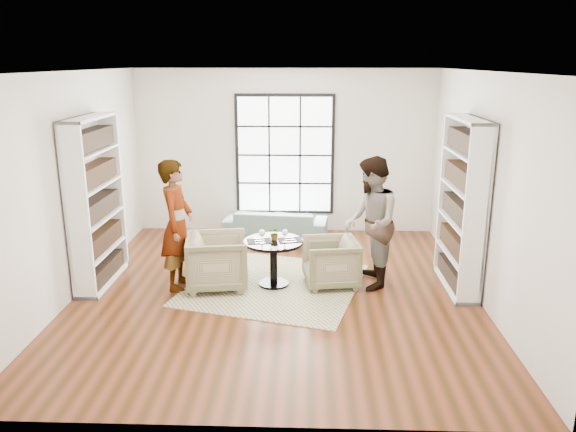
{
  "coord_description": "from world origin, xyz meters",
  "views": [
    {
      "loc": [
        0.43,
        -7.27,
        3.14
      ],
      "look_at": [
        0.15,
        0.4,
        1.0
      ],
      "focal_mm": 35.0,
      "sensor_mm": 36.0,
      "label": 1
    }
  ],
  "objects_px": {
    "armchair_left": "(217,261)",
    "armchair_right": "(331,262)",
    "sofa": "(276,224)",
    "person_left": "(177,225)",
    "pedestal_table": "(274,253)",
    "flower_centerpiece": "(275,233)",
    "wine_glass_left": "(262,233)",
    "person_right": "(371,223)",
    "wine_glass_right": "(285,233)"
  },
  "relations": [
    {
      "from": "flower_centerpiece",
      "to": "person_left",
      "type": "bearing_deg",
      "value": -174.47
    },
    {
      "from": "pedestal_table",
      "to": "wine_glass_right",
      "type": "bearing_deg",
      "value": -22.58
    },
    {
      "from": "armchair_left",
      "to": "armchair_right",
      "type": "height_order",
      "value": "armchair_left"
    },
    {
      "from": "pedestal_table",
      "to": "wine_glass_right",
      "type": "height_order",
      "value": "wine_glass_right"
    },
    {
      "from": "pedestal_table",
      "to": "armchair_left",
      "type": "bearing_deg",
      "value": -173.4
    },
    {
      "from": "person_right",
      "to": "flower_centerpiece",
      "type": "distance_m",
      "value": 1.36
    },
    {
      "from": "person_left",
      "to": "wine_glass_right",
      "type": "distance_m",
      "value": 1.51
    },
    {
      "from": "wine_glass_left",
      "to": "armchair_left",
      "type": "bearing_deg",
      "value": 176.28
    },
    {
      "from": "sofa",
      "to": "pedestal_table",
      "type": "bearing_deg",
      "value": 98.43
    },
    {
      "from": "armchair_right",
      "to": "wine_glass_right",
      "type": "xyz_separation_m",
      "value": [
        -0.65,
        -0.11,
        0.47
      ]
    },
    {
      "from": "flower_centerpiece",
      "to": "pedestal_table",
      "type": "bearing_deg",
      "value": -114.28
    },
    {
      "from": "person_right",
      "to": "flower_centerpiece",
      "type": "relative_size",
      "value": 9.77
    },
    {
      "from": "flower_centerpiece",
      "to": "armchair_right",
      "type": "bearing_deg",
      "value": 0.27
    },
    {
      "from": "person_left",
      "to": "armchair_right",
      "type": "bearing_deg",
      "value": -82.77
    },
    {
      "from": "person_left",
      "to": "flower_centerpiece",
      "type": "relative_size",
      "value": 9.62
    },
    {
      "from": "sofa",
      "to": "flower_centerpiece",
      "type": "bearing_deg",
      "value": 98.95
    },
    {
      "from": "sofa",
      "to": "armchair_left",
      "type": "distance_m",
      "value": 2.4
    },
    {
      "from": "armchair_right",
      "to": "wine_glass_right",
      "type": "distance_m",
      "value": 0.81
    },
    {
      "from": "sofa",
      "to": "wine_glass_right",
      "type": "bearing_deg",
      "value": 102.5
    },
    {
      "from": "wine_glass_left",
      "to": "flower_centerpiece",
      "type": "bearing_deg",
      "value": 45.68
    },
    {
      "from": "sofa",
      "to": "wine_glass_right",
      "type": "relative_size",
      "value": 9.78
    },
    {
      "from": "person_right",
      "to": "wine_glass_left",
      "type": "height_order",
      "value": "person_right"
    },
    {
      "from": "wine_glass_right",
      "to": "flower_centerpiece",
      "type": "xyz_separation_m",
      "value": [
        -0.15,
        0.11,
        -0.04
      ]
    },
    {
      "from": "sofa",
      "to": "person_right",
      "type": "bearing_deg",
      "value": 130.07
    },
    {
      "from": "person_right",
      "to": "wine_glass_right",
      "type": "height_order",
      "value": "person_right"
    },
    {
      "from": "sofa",
      "to": "flower_centerpiece",
      "type": "xyz_separation_m",
      "value": [
        0.11,
        -2.16,
        0.5
      ]
    },
    {
      "from": "flower_centerpiece",
      "to": "wine_glass_left",
      "type": "bearing_deg",
      "value": -134.32
    },
    {
      "from": "sofa",
      "to": "wine_glass_left",
      "type": "relative_size",
      "value": 9.01
    },
    {
      "from": "armchair_right",
      "to": "sofa",
      "type": "bearing_deg",
      "value": -165.67
    },
    {
      "from": "pedestal_table",
      "to": "person_right",
      "type": "xyz_separation_m",
      "value": [
        1.36,
        0.04,
        0.44
      ]
    },
    {
      "from": "pedestal_table",
      "to": "person_left",
      "type": "distance_m",
      "value": 1.41
    },
    {
      "from": "person_right",
      "to": "wine_glass_right",
      "type": "distance_m",
      "value": 1.21
    },
    {
      "from": "pedestal_table",
      "to": "person_right",
      "type": "bearing_deg",
      "value": 1.83
    },
    {
      "from": "armchair_right",
      "to": "wine_glass_left",
      "type": "relative_size",
      "value": 3.71
    },
    {
      "from": "person_right",
      "to": "wine_glass_left",
      "type": "relative_size",
      "value": 9.16
    },
    {
      "from": "armchair_right",
      "to": "wine_glass_left",
      "type": "bearing_deg",
      "value": -88.18
    },
    {
      "from": "pedestal_table",
      "to": "wine_glass_left",
      "type": "height_order",
      "value": "wine_glass_left"
    },
    {
      "from": "sofa",
      "to": "person_right",
      "type": "distance_m",
      "value": 2.69
    },
    {
      "from": "sofa",
      "to": "person_left",
      "type": "relative_size",
      "value": 1.0
    },
    {
      "from": "pedestal_table",
      "to": "person_right",
      "type": "distance_m",
      "value": 1.44
    },
    {
      "from": "wine_glass_right",
      "to": "person_left",
      "type": "bearing_deg",
      "value": -179.13
    },
    {
      "from": "armchair_right",
      "to": "person_left",
      "type": "bearing_deg",
      "value": -94.97
    },
    {
      "from": "person_left",
      "to": "pedestal_table",
      "type": "bearing_deg",
      "value": -82.45
    },
    {
      "from": "wine_glass_right",
      "to": "flower_centerpiece",
      "type": "relative_size",
      "value": 0.98
    },
    {
      "from": "armchair_left",
      "to": "wine_glass_left",
      "type": "bearing_deg",
      "value": -102.54
    },
    {
      "from": "pedestal_table",
      "to": "person_left",
      "type": "height_order",
      "value": "person_left"
    },
    {
      "from": "pedestal_table",
      "to": "person_left",
      "type": "xyz_separation_m",
      "value": [
        -1.34,
        -0.09,
        0.43
      ]
    },
    {
      "from": "pedestal_table",
      "to": "flower_centerpiece",
      "type": "bearing_deg",
      "value": 65.72
    },
    {
      "from": "armchair_right",
      "to": "flower_centerpiece",
      "type": "xyz_separation_m",
      "value": [
        -0.8,
        -0.0,
        0.43
      ]
    },
    {
      "from": "pedestal_table",
      "to": "wine_glass_left",
      "type": "bearing_deg",
      "value": -138.61
    }
  ]
}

